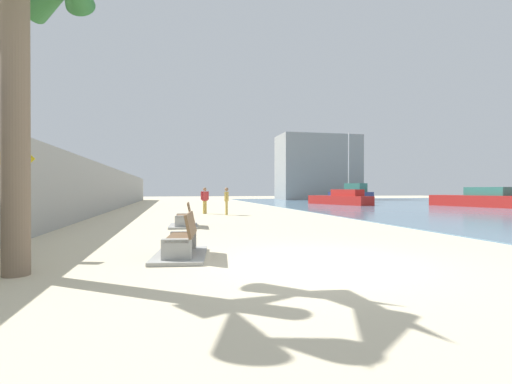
{
  "coord_description": "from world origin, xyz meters",
  "views": [
    {
      "loc": [
        -2.87,
        -7.16,
        1.49
      ],
      "look_at": [
        2.44,
        16.65,
        1.34
      ],
      "focal_mm": 26.22,
      "sensor_mm": 36.0,
      "label": 1
    }
  ],
  "objects_px": {
    "person_walking": "(227,199)",
    "boat_distant": "(340,199)",
    "bench_far": "(184,221)",
    "person_standing": "(205,198)",
    "boat_nearest": "(476,199)",
    "boat_far_right": "(351,195)",
    "bench_near": "(182,247)",
    "pedestrian_sign": "(15,184)"
  },
  "relations": [
    {
      "from": "bench_far",
      "to": "pedestrian_sign",
      "type": "bearing_deg",
      "value": -123.65
    },
    {
      "from": "boat_nearest",
      "to": "person_standing",
      "type": "bearing_deg",
      "value": -170.67
    },
    {
      "from": "person_standing",
      "to": "boat_distant",
      "type": "bearing_deg",
      "value": 37.25
    },
    {
      "from": "person_standing",
      "to": "boat_nearest",
      "type": "height_order",
      "value": "boat_nearest"
    },
    {
      "from": "person_standing",
      "to": "bench_near",
      "type": "bearing_deg",
      "value": -96.71
    },
    {
      "from": "person_walking",
      "to": "boat_far_right",
      "type": "relative_size",
      "value": 0.2
    },
    {
      "from": "person_standing",
      "to": "pedestrian_sign",
      "type": "bearing_deg",
      "value": -111.31
    },
    {
      "from": "bench_near",
      "to": "boat_nearest",
      "type": "bearing_deg",
      "value": 36.55
    },
    {
      "from": "person_standing",
      "to": "pedestrian_sign",
      "type": "height_order",
      "value": "pedestrian_sign"
    },
    {
      "from": "boat_distant",
      "to": "boat_nearest",
      "type": "bearing_deg",
      "value": -36.62
    },
    {
      "from": "bench_far",
      "to": "person_standing",
      "type": "relative_size",
      "value": 1.32
    },
    {
      "from": "bench_far",
      "to": "pedestrian_sign",
      "type": "xyz_separation_m",
      "value": [
        -3.92,
        -5.89,
        1.39
      ]
    },
    {
      "from": "bench_near",
      "to": "pedestrian_sign",
      "type": "height_order",
      "value": "pedestrian_sign"
    },
    {
      "from": "boat_nearest",
      "to": "person_walking",
      "type": "bearing_deg",
      "value": -166.62
    },
    {
      "from": "bench_near",
      "to": "boat_far_right",
      "type": "height_order",
      "value": "boat_far_right"
    },
    {
      "from": "person_walking",
      "to": "person_standing",
      "type": "height_order",
      "value": "person_standing"
    },
    {
      "from": "person_walking",
      "to": "boat_distant",
      "type": "relative_size",
      "value": 0.22
    },
    {
      "from": "bench_far",
      "to": "boat_distant",
      "type": "height_order",
      "value": "boat_distant"
    },
    {
      "from": "bench_far",
      "to": "person_standing",
      "type": "distance_m",
      "value": 8.16
    },
    {
      "from": "person_walking",
      "to": "boat_nearest",
      "type": "distance_m",
      "value": 22.99
    },
    {
      "from": "person_walking",
      "to": "pedestrian_sign",
      "type": "height_order",
      "value": "pedestrian_sign"
    },
    {
      "from": "bench_far",
      "to": "boat_distant",
      "type": "relative_size",
      "value": 0.29
    },
    {
      "from": "pedestrian_sign",
      "to": "bench_near",
      "type": "bearing_deg",
      "value": -15.02
    },
    {
      "from": "boat_distant",
      "to": "person_walking",
      "type": "bearing_deg",
      "value": -136.79
    },
    {
      "from": "person_standing",
      "to": "boat_far_right",
      "type": "bearing_deg",
      "value": 42.11
    },
    {
      "from": "person_walking",
      "to": "pedestrian_sign",
      "type": "distance_m",
      "value": 14.07
    },
    {
      "from": "boat_far_right",
      "to": "boat_distant",
      "type": "xyz_separation_m",
      "value": [
        -4.08,
        -5.72,
        -0.28
      ]
    },
    {
      "from": "boat_far_right",
      "to": "bench_far",
      "type": "bearing_deg",
      "value": -128.89
    },
    {
      "from": "person_walking",
      "to": "person_standing",
      "type": "bearing_deg",
      "value": 128.38
    },
    {
      "from": "person_walking",
      "to": "boat_nearest",
      "type": "height_order",
      "value": "boat_nearest"
    },
    {
      "from": "bench_far",
      "to": "person_standing",
      "type": "bearing_deg",
      "value": 79.41
    },
    {
      "from": "person_standing",
      "to": "boat_nearest",
      "type": "relative_size",
      "value": 0.21
    },
    {
      "from": "person_walking",
      "to": "boat_distant",
      "type": "height_order",
      "value": "person_walking"
    },
    {
      "from": "person_standing",
      "to": "boat_far_right",
      "type": "xyz_separation_m",
      "value": [
        18.28,
        16.52,
        -0.06
      ]
    },
    {
      "from": "boat_nearest",
      "to": "boat_far_right",
      "type": "bearing_deg",
      "value": 112.51
    },
    {
      "from": "boat_distant",
      "to": "pedestrian_sign",
      "type": "distance_m",
      "value": 31.54
    },
    {
      "from": "bench_far",
      "to": "boat_nearest",
      "type": "bearing_deg",
      "value": 25.36
    },
    {
      "from": "bench_near",
      "to": "pedestrian_sign",
      "type": "xyz_separation_m",
      "value": [
        -3.67,
        0.98,
        1.39
      ]
    },
    {
      "from": "boat_far_right",
      "to": "boat_distant",
      "type": "relative_size",
      "value": 1.08
    },
    {
      "from": "bench_far",
      "to": "boat_nearest",
      "type": "relative_size",
      "value": 0.28
    },
    {
      "from": "person_standing",
      "to": "boat_far_right",
      "type": "height_order",
      "value": "boat_far_right"
    },
    {
      "from": "bench_far",
      "to": "boat_nearest",
      "type": "xyz_separation_m",
      "value": [
        25.01,
        11.85,
        0.44
      ]
    }
  ]
}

